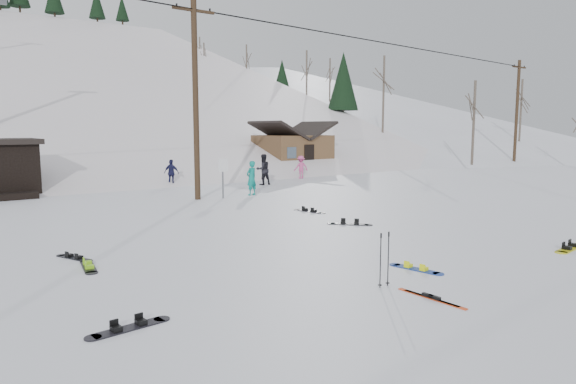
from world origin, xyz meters
TOP-DOWN VIEW (x-y plane):
  - ground at (0.00, 0.00)m, footprint 200.00×200.00m
  - ski_slope at (0.00, 55.00)m, footprint 60.00×85.24m
  - ridge_right at (38.00, 50.00)m, footprint 45.66×93.98m
  - treeline_right at (36.00, 42.00)m, footprint 20.00×60.00m
  - utility_pole at (2.00, 14.00)m, footprint 2.00×0.26m
  - utility_pole_right at (34.00, 17.00)m, footprint 2.00×0.26m
  - trail_sign at (3.10, 13.58)m, footprint 0.50×0.09m
  - lift_hut at (-5.00, 20.94)m, footprint 3.40×4.10m
  - cabin at (15.00, 24.00)m, footprint 5.39×4.40m
  - hero_snowboard at (0.75, 0.33)m, footprint 0.45×1.37m
  - hero_skis at (-0.65, -1.20)m, footprint 0.13×1.56m
  - ski_poles at (-0.81, -0.11)m, footprint 0.32×0.08m
  - board_scatter_a at (-5.85, 0.82)m, footprint 1.46×0.38m
  - board_scatter_b at (-5.38, 6.15)m, footprint 0.64×1.20m
  - board_scatter_c at (-5.32, 5.08)m, footprint 0.46×1.44m
  - board_scatter_d at (3.36, 5.33)m, footprint 1.13×1.24m
  - board_scatter_e at (5.76, -0.82)m, footprint 1.65×0.48m
  - board_scatter_f at (3.95, 8.26)m, footprint 0.54×1.54m
  - skier_teal at (4.80, 13.80)m, footprint 0.69×0.55m
  - skier_dark at (7.77, 17.22)m, footprint 0.92×0.74m
  - skier_pink at (11.82, 18.88)m, footprint 1.05×0.75m
  - skier_navy at (3.28, 19.77)m, footprint 0.85×0.91m

SIDE VIEW (x-z plane):
  - ski_slope at x=0.00m, z-range -44.99..20.99m
  - ridge_right at x=38.00m, z-range -38.30..16.30m
  - ground at x=0.00m, z-range 0.00..0.00m
  - treeline_right at x=36.00m, z-range -5.00..5.00m
  - board_scatter_b at x=-5.38m, z-range -0.02..0.07m
  - hero_skis at x=-0.65m, z-range -0.02..0.06m
  - hero_snowboard at x=0.75m, z-range -0.02..0.07m
  - board_scatter_c at x=-5.32m, z-range -0.02..0.08m
  - board_scatter_a at x=-5.85m, z-range -0.02..0.08m
  - board_scatter_d at x=3.36m, z-range -0.03..0.08m
  - board_scatter_f at x=3.95m, z-range -0.03..0.08m
  - board_scatter_e at x=5.76m, z-range -0.03..0.09m
  - ski_poles at x=-0.81m, z-range 0.01..1.16m
  - skier_pink at x=11.82m, z-range 0.00..1.47m
  - skier_navy at x=3.28m, z-range 0.00..1.50m
  - skier_teal at x=4.80m, z-range 0.00..1.67m
  - skier_dark at x=7.77m, z-range 0.00..1.77m
  - trail_sign at x=3.10m, z-range 0.35..2.20m
  - lift_hut at x=-5.00m, z-range -0.01..2.74m
  - cabin at x=15.00m, z-range -0.40..3.37m
  - utility_pole at x=2.00m, z-range 0.18..9.18m
  - utility_pole_right at x=34.00m, z-range 0.18..9.18m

